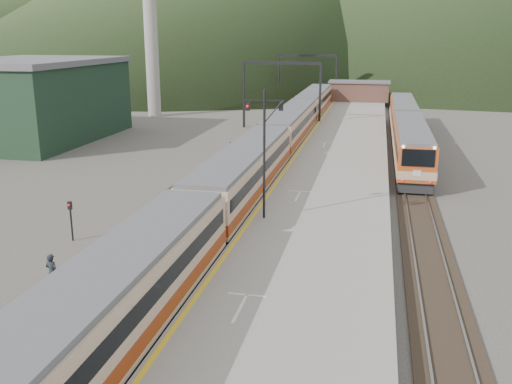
% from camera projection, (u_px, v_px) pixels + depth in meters
% --- Properties ---
extents(track_main, '(2.60, 200.00, 0.23)m').
position_uv_depth(track_main, '(284.00, 153.00, 54.85)').
color(track_main, black).
rests_on(track_main, ground).
extents(track_far, '(2.60, 200.00, 0.23)m').
position_uv_depth(track_far, '(234.00, 151.00, 55.85)').
color(track_far, black).
rests_on(track_far, ground).
extents(track_second, '(2.60, 200.00, 0.23)m').
position_uv_depth(track_second, '(407.00, 158.00, 52.55)').
color(track_second, black).
rests_on(track_second, ground).
extents(platform, '(8.00, 100.00, 1.00)m').
position_uv_depth(platform, '(342.00, 155.00, 51.73)').
color(platform, gray).
rests_on(platform, ground).
extents(gantry_near, '(9.55, 0.25, 8.00)m').
position_uv_depth(gantry_near, '(282.00, 82.00, 68.08)').
color(gantry_near, black).
rests_on(gantry_near, ground).
extents(gantry_far, '(9.55, 0.25, 8.00)m').
position_uv_depth(gantry_far, '(307.00, 70.00, 91.64)').
color(gantry_far, black).
rests_on(gantry_far, ground).
extents(warehouse, '(14.50, 20.50, 8.60)m').
position_uv_depth(warehouse, '(31.00, 100.00, 61.20)').
color(warehouse, '#172F20').
rests_on(warehouse, ground).
extents(smokestack, '(1.80, 1.80, 30.00)m').
position_uv_depth(smokestack, '(150.00, 4.00, 75.99)').
color(smokestack, '#9E998E').
rests_on(smokestack, ground).
extents(station_shed, '(9.40, 4.40, 3.10)m').
position_uv_depth(station_shed, '(359.00, 91.00, 88.87)').
color(station_shed, brown).
rests_on(station_shed, platform).
extents(main_train, '(3.04, 83.28, 3.71)m').
position_uv_depth(main_train, '(273.00, 144.00, 48.31)').
color(main_train, tan).
rests_on(main_train, track_main).
extents(second_train, '(2.72, 37.06, 3.32)m').
position_uv_depth(second_train, '(406.00, 129.00, 57.25)').
color(second_train, '#B44B1D').
rests_on(second_train, track_second).
extents(signal_mast, '(2.17, 0.57, 7.26)m').
position_uv_depth(signal_mast, '(264.00, 141.00, 31.37)').
color(signal_mast, black).
rests_on(signal_mast, platform).
extents(short_signal_a, '(0.23, 0.17, 2.27)m').
position_uv_depth(short_signal_a, '(60.00, 296.00, 21.76)').
color(short_signal_a, black).
rests_on(short_signal_a, ground).
extents(short_signal_b, '(0.26, 0.23, 2.27)m').
position_uv_depth(short_signal_b, '(231.00, 152.00, 48.47)').
color(short_signal_b, black).
rests_on(short_signal_b, ground).
extents(short_signal_c, '(0.25, 0.20, 2.27)m').
position_uv_depth(short_signal_c, '(71.00, 216.00, 31.43)').
color(short_signal_c, black).
rests_on(short_signal_c, ground).
extents(worker, '(0.70, 0.52, 1.76)m').
position_uv_depth(worker, '(52.00, 273.00, 25.37)').
color(worker, '#1E232C').
rests_on(worker, ground).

